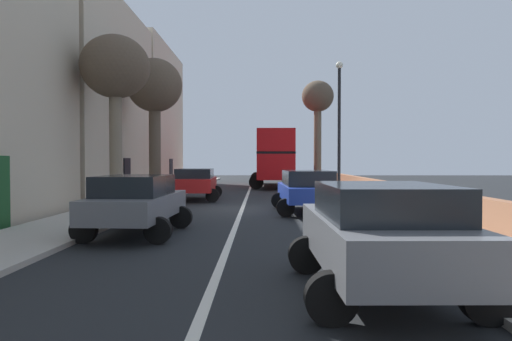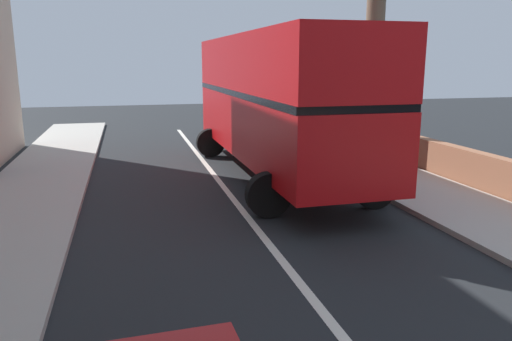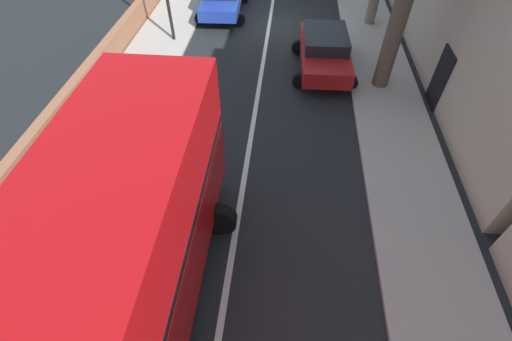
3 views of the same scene
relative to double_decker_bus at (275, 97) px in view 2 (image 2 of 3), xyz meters
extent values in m
cube|color=red|center=(0.00, -0.01, -0.80)|extent=(2.58, 10.73, 1.70)
cube|color=black|center=(0.00, -0.01, 0.13)|extent=(2.60, 10.62, 0.16)
cube|color=red|center=(0.00, -0.01, 0.96)|extent=(2.58, 10.73, 1.50)
cube|color=black|center=(-0.04, 5.33, -0.72)|extent=(2.20, 0.08, 1.19)
cylinder|color=black|center=(-1.31, 3.62, -1.85)|extent=(1.00, 0.31, 1.00)
cylinder|color=black|center=(1.25, 3.64, -1.85)|extent=(1.00, 0.31, 1.00)
cylinder|color=black|center=(-1.25, -3.66, -1.85)|extent=(1.00, 0.31, 1.00)
cylinder|color=black|center=(1.31, -3.64, -1.85)|extent=(1.00, 0.31, 1.00)
cylinder|color=brown|center=(3.47, 0.81, 0.94)|extent=(0.58, 0.58, 6.34)
camera|label=1|loc=(-0.95, -34.32, -0.39)|focal=31.73mm
camera|label=2|loc=(-4.14, -13.64, 1.00)|focal=34.61mm
camera|label=3|loc=(-2.74, 1.43, 5.56)|focal=24.66mm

